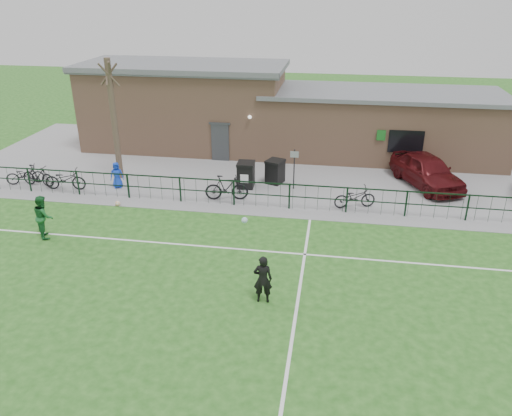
% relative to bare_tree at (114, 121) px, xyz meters
% --- Properties ---
extents(ground, '(90.00, 90.00, 0.00)m').
position_rel_bare_tree_xyz_m(ground, '(8.00, -10.50, -3.00)').
color(ground, '#215519').
rests_on(ground, ground).
extents(paving_strip, '(34.00, 13.00, 0.02)m').
position_rel_bare_tree_xyz_m(paving_strip, '(8.00, 3.00, -2.99)').
color(paving_strip, gray).
rests_on(paving_strip, ground).
extents(pitch_line_touch, '(28.00, 0.10, 0.01)m').
position_rel_bare_tree_xyz_m(pitch_line_touch, '(8.00, -2.70, -3.00)').
color(pitch_line_touch, white).
rests_on(pitch_line_touch, ground).
extents(pitch_line_mid, '(28.00, 0.10, 0.01)m').
position_rel_bare_tree_xyz_m(pitch_line_mid, '(8.00, -6.50, -3.00)').
color(pitch_line_mid, white).
rests_on(pitch_line_mid, ground).
extents(pitch_line_perp, '(0.10, 16.00, 0.01)m').
position_rel_bare_tree_xyz_m(pitch_line_perp, '(10.00, -10.50, -3.00)').
color(pitch_line_perp, white).
rests_on(pitch_line_perp, ground).
extents(perimeter_fence, '(28.00, 0.10, 1.20)m').
position_rel_bare_tree_xyz_m(perimeter_fence, '(8.00, -2.50, -2.40)').
color(perimeter_fence, black).
rests_on(perimeter_fence, ground).
extents(bare_tree, '(0.30, 0.30, 6.00)m').
position_rel_bare_tree_xyz_m(bare_tree, '(0.00, 0.00, 0.00)').
color(bare_tree, '#47382B').
rests_on(bare_tree, ground).
extents(wheelie_bin_left, '(0.81, 0.91, 1.18)m').
position_rel_bare_tree_xyz_m(wheelie_bin_left, '(6.64, -0.25, -2.39)').
color(wheelie_bin_left, black).
rests_on(wheelie_bin_left, paving_strip).
extents(wheelie_bin_right, '(0.98, 1.04, 1.11)m').
position_rel_bare_tree_xyz_m(wheelie_bin_right, '(7.97, 0.53, -2.43)').
color(wheelie_bin_right, black).
rests_on(wheelie_bin_right, paving_strip).
extents(sign_post, '(0.07, 0.07, 2.00)m').
position_rel_bare_tree_xyz_m(sign_post, '(8.97, -0.13, -1.98)').
color(sign_post, black).
rests_on(sign_post, paving_strip).
extents(car_maroon, '(3.62, 4.99, 1.58)m').
position_rel_bare_tree_xyz_m(car_maroon, '(15.37, 1.34, -2.19)').
color(car_maroon, '#490D10').
rests_on(car_maroon, paving_strip).
extents(bicycle_a, '(1.87, 1.31, 0.93)m').
position_rel_bare_tree_xyz_m(bicycle_a, '(-4.31, -1.60, -2.51)').
color(bicycle_a, black).
rests_on(bicycle_a, paving_strip).
extents(bicycle_b, '(1.84, 0.74, 1.08)m').
position_rel_bare_tree_xyz_m(bicycle_b, '(-3.48, -1.79, -2.44)').
color(bicycle_b, black).
rests_on(bicycle_b, paving_strip).
extents(bicycle_c, '(2.05, 0.90, 1.05)m').
position_rel_bare_tree_xyz_m(bicycle_c, '(-1.93, -2.00, -2.46)').
color(bicycle_c, black).
rests_on(bicycle_c, paving_strip).
extents(bicycle_d, '(2.06, 0.89, 1.20)m').
position_rel_bare_tree_xyz_m(bicycle_d, '(6.06, -1.98, -2.38)').
color(bicycle_d, black).
rests_on(bicycle_d, paving_strip).
extents(bicycle_e, '(1.98, 1.18, 0.98)m').
position_rel_bare_tree_xyz_m(bicycle_e, '(11.86, -1.91, -2.49)').
color(bicycle_e, black).
rests_on(bicycle_e, paving_strip).
extents(spectator_child, '(0.73, 0.61, 1.29)m').
position_rel_bare_tree_xyz_m(spectator_child, '(0.45, -1.36, -2.34)').
color(spectator_child, blue).
rests_on(spectator_child, paving_strip).
extents(goalkeeper_kick, '(1.45, 2.79, 1.71)m').
position_rel_bare_tree_xyz_m(goalkeeper_kick, '(8.87, -9.62, -2.17)').
color(goalkeeper_kick, black).
rests_on(goalkeeper_kick, ground).
extents(outfield_player, '(1.01, 1.06, 1.73)m').
position_rel_bare_tree_xyz_m(outfield_player, '(-0.23, -6.68, -2.13)').
color(outfield_player, '#1B602B').
rests_on(outfield_player, ground).
extents(ball_ground, '(0.24, 0.24, 0.24)m').
position_rel_bare_tree_xyz_m(ball_ground, '(1.34, -3.45, -2.88)').
color(ball_ground, white).
rests_on(ball_ground, ground).
extents(clubhouse, '(24.25, 5.40, 4.96)m').
position_rel_bare_tree_xyz_m(clubhouse, '(7.12, 6.00, -0.78)').
color(clubhouse, tan).
rests_on(clubhouse, ground).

